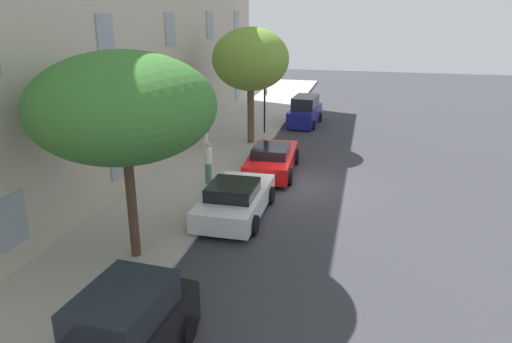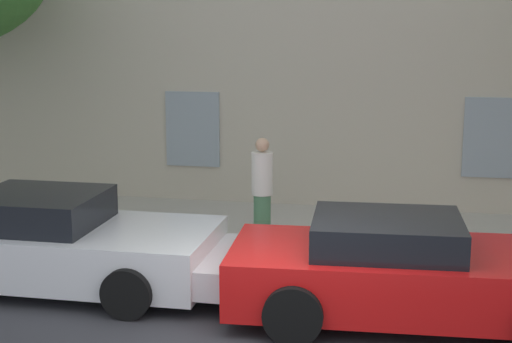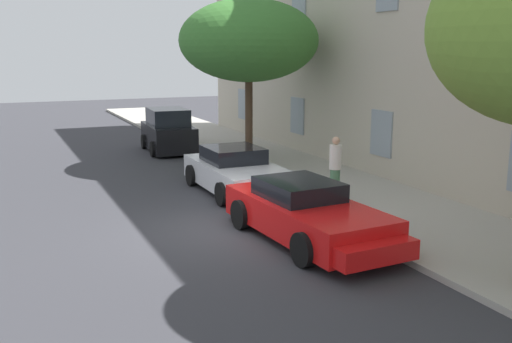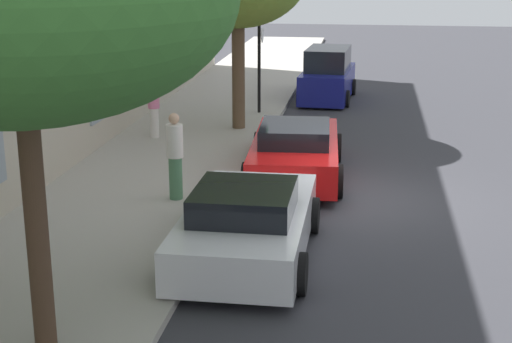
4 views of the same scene
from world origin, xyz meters
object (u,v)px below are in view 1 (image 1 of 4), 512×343
Objects in this scene: hatchback_parked at (305,112)px; pedestrian_strolling at (208,162)px; pedestrian_admiring at (205,131)px; tree_near_kerb at (251,60)px; tree_midblock at (123,107)px; sportscar_red_lead at (237,198)px; hatchback_distant at (125,334)px; sportscar_yellow_flank at (273,158)px; traffic_light at (266,91)px.

pedestrian_strolling is at bearing 168.77° from hatchback_parked.
pedestrian_admiring is (-6.97, 4.32, 0.20)m from hatchback_parked.
tree_near_kerb is 4.41m from pedestrian_admiring.
sportscar_red_lead is at bearing -27.42° from tree_midblock.
hatchback_distant is 10.69m from pedestrian_strolling.
tree_near_kerb is (4.16, 2.05, 3.98)m from sportscar_yellow_flank.
tree_midblock is at bearing 152.58° from sportscar_red_lead.
tree_near_kerb is at bearing 26.25° from sportscar_yellow_flank.
traffic_light is 9.11m from pedestrian_strolling.
pedestrian_admiring is at bearing 8.73° from tree_midblock.
traffic_light reaches higher than hatchback_parked.
pedestrian_strolling is (-6.71, 0.17, -3.52)m from tree_near_kerb.
sportscar_red_lead is 1.33× the size of traffic_light.
sportscar_yellow_flank is at bearing -153.75° from tree_near_kerb.
pedestrian_admiring reaches higher than sportscar_red_lead.
pedestrian_strolling reaches higher than sportscar_yellow_flank.
tree_near_kerb reaches higher than pedestrian_admiring.
sportscar_red_lead is at bearing -153.40° from pedestrian_admiring.
hatchback_distant is 17.73m from tree_near_kerb.
pedestrian_strolling is (2.40, 1.90, 0.47)m from sportscar_red_lead.
pedestrian_strolling reaches higher than pedestrian_admiring.
pedestrian_admiring is (2.63, 4.13, 0.40)m from sportscar_yellow_flank.
sportscar_red_lead is 11.62m from traffic_light.
sportscar_red_lead is at bearing -173.10° from traffic_light.
sportscar_yellow_flank is 2.86× the size of pedestrian_strolling.
tree_near_kerb is at bearing -53.66° from pedestrian_admiring.
tree_near_kerb is 1.02× the size of tree_midblock.
hatchback_distant reaches higher than sportscar_yellow_flank.
traffic_light is (6.41, 1.70, 1.99)m from sportscar_yellow_flank.
tree_midblock is at bearing 24.62° from hatchback_distant.
tree_midblock is 15.43m from traffic_light.
pedestrian_strolling reaches higher than sportscar_red_lead.
hatchback_parked is 2.24× the size of pedestrian_strolling.
tree_midblock reaches higher than pedestrian_admiring.
pedestrian_admiring is (-1.53, 2.08, -3.58)m from tree_near_kerb.
pedestrian_admiring is at bearing 126.34° from tree_near_kerb.
tree_midblock reaches higher than hatchback_parked.
traffic_light reaches higher than pedestrian_strolling.
pedestrian_admiring is 5.53m from pedestrian_strolling.
tree_midblock is at bearing -171.27° from pedestrian_admiring.
pedestrian_strolling is at bearing 178.53° from tree_near_kerb.
pedestrian_strolling is (-2.55, 2.22, 0.46)m from sportscar_yellow_flank.
hatchback_distant is at bearing -176.26° from traffic_light.
tree_near_kerb is at bearing 157.62° from hatchback_parked.
sportscar_red_lead is 2.67× the size of pedestrian_strolling.
sportscar_yellow_flank is 10.01m from tree_midblock.
tree_near_kerb reaches higher than hatchback_parked.
hatchback_distant is (-22.69, 0.62, 0.02)m from hatchback_parked.
hatchback_distant is 1.03× the size of traffic_light.
pedestrian_strolling is (10.53, 1.80, 0.23)m from hatchback_distant.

